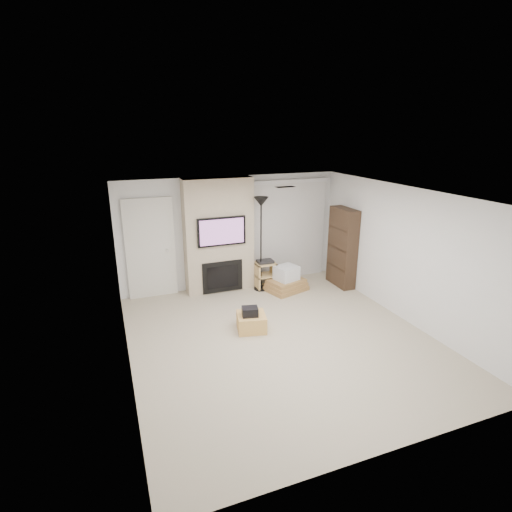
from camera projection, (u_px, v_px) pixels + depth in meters
name	position (u px, v px, depth m)	size (l,w,h in m)	color
floor	(281.00, 339.00, 6.92)	(5.00, 5.50, 0.00)	#BAAD93
ceiling	(284.00, 195.00, 6.15)	(5.00, 5.50, 0.00)	white
wall_back	(231.00, 232.00, 8.98)	(5.00, 2.50, 0.00)	white
wall_front	(394.00, 357.00, 4.09)	(5.00, 2.50, 0.00)	white
wall_left	(122.00, 293.00, 5.68)	(5.50, 2.50, 0.00)	white
wall_right	(405.00, 255.00, 7.38)	(5.50, 2.50, 0.00)	white
hvac_vent	(285.00, 187.00, 7.00)	(0.35, 0.18, 0.01)	silver
ottoman	(251.00, 322.00, 7.19)	(0.50, 0.50, 0.30)	#DCA757
black_bag	(250.00, 312.00, 7.08)	(0.28, 0.22, 0.16)	black
fireplace_wall	(219.00, 236.00, 8.68)	(1.50, 0.47, 2.50)	#BDAC91
entry_door	(151.00, 249.00, 8.39)	(1.02, 0.11, 2.14)	silver
vertical_blinds	(289.00, 226.00, 9.40)	(1.98, 0.10, 2.37)	silver
floor_lamp	(261.00, 218.00, 8.55)	(0.31, 0.31, 2.10)	black
av_stand	(265.00, 273.00, 9.03)	(0.45, 0.38, 0.66)	tan
box_stack	(286.00, 281.00, 8.92)	(1.00, 0.86, 0.57)	#A47945
bookshelf	(342.00, 247.00, 9.05)	(0.30, 0.80, 1.80)	#2F2116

